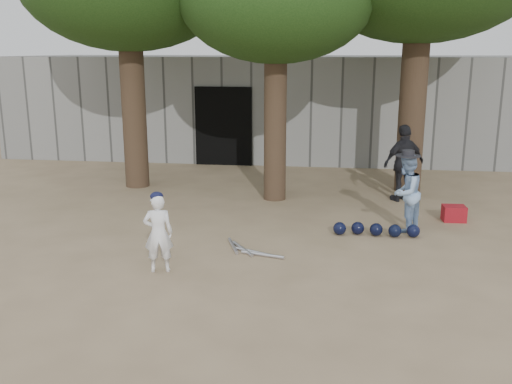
# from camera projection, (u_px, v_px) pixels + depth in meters

# --- Properties ---
(ground) EXTENTS (70.00, 70.00, 0.00)m
(ground) POSITION_uv_depth(u_px,v_px,m) (208.00, 268.00, 8.61)
(ground) COLOR #937C5E
(ground) RESTS_ON ground
(boy_player) EXTENTS (0.48, 0.37, 1.18)m
(boy_player) POSITION_uv_depth(u_px,v_px,m) (158.00, 233.00, 8.34)
(boy_player) COLOR white
(boy_player) RESTS_ON ground
(spectator_blue) EXTENTS (0.82, 0.87, 1.41)m
(spectator_blue) POSITION_uv_depth(u_px,v_px,m) (406.00, 193.00, 10.21)
(spectator_blue) COLOR #8EB0DC
(spectator_blue) RESTS_ON ground
(spectator_dark) EXTENTS (1.05, 0.82, 1.66)m
(spectator_dark) POSITION_uv_depth(u_px,v_px,m) (404.00, 163.00, 12.24)
(spectator_dark) COLOR black
(spectator_dark) RESTS_ON ground
(red_bag) EXTENTS (0.44, 0.34, 0.30)m
(red_bag) POSITION_uv_depth(u_px,v_px,m) (454.00, 213.00, 10.92)
(red_bag) COLOR #A61622
(red_bag) RESTS_ON ground
(back_building) EXTENTS (16.00, 5.24, 3.00)m
(back_building) POSITION_uv_depth(u_px,v_px,m) (275.00, 104.00, 18.19)
(back_building) COLOR gray
(back_building) RESTS_ON ground
(helmet_row) EXTENTS (1.51, 0.30, 0.23)m
(helmet_row) POSITION_uv_depth(u_px,v_px,m) (376.00, 230.00, 10.05)
(helmet_row) COLOR black
(helmet_row) RESTS_ON ground
(bat_pile) EXTENTS (1.04, 0.83, 0.06)m
(bat_pile) POSITION_uv_depth(u_px,v_px,m) (248.00, 250.00, 9.28)
(bat_pile) COLOR #B5B4BB
(bat_pile) RESTS_ON ground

